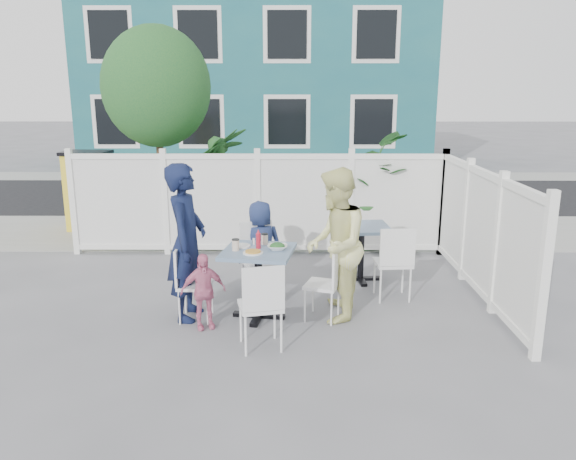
{
  "coord_description": "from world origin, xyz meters",
  "views": [
    {
      "loc": [
        0.62,
        -6.22,
        2.57
      ],
      "look_at": [
        0.58,
        0.23,
        0.94
      ],
      "focal_mm": 35.0,
      "sensor_mm": 36.0,
      "label": 1
    }
  ],
  "objects_px": {
    "utility_cabinet": "(90,192)",
    "chair_right": "(329,279)",
    "chair_left": "(189,278)",
    "woman": "(335,245)",
    "main_table": "(258,265)",
    "spare_table": "(362,238)",
    "boy": "(260,246)",
    "chair_back": "(259,253)",
    "toddler": "(203,291)",
    "chair_near": "(262,301)",
    "man": "(187,242)"
  },
  "relations": [
    {
      "from": "chair_left",
      "to": "woman",
      "type": "height_order",
      "value": "woman"
    },
    {
      "from": "utility_cabinet",
      "to": "woman",
      "type": "distance_m",
      "value": 5.94
    },
    {
      "from": "woman",
      "to": "chair_left",
      "type": "bearing_deg",
      "value": -81.18
    },
    {
      "from": "utility_cabinet",
      "to": "woman",
      "type": "relative_size",
      "value": 0.81
    },
    {
      "from": "main_table",
      "to": "spare_table",
      "type": "xyz_separation_m",
      "value": [
        1.33,
        1.31,
        -0.03
      ]
    },
    {
      "from": "chair_left",
      "to": "chair_right",
      "type": "xyz_separation_m",
      "value": [
        1.58,
        -0.01,
        -0.01
      ]
    },
    {
      "from": "utility_cabinet",
      "to": "toddler",
      "type": "xyz_separation_m",
      "value": [
        2.78,
        -4.46,
        -0.28
      ]
    },
    {
      "from": "spare_table",
      "to": "man",
      "type": "bearing_deg",
      "value": -148.87
    },
    {
      "from": "woman",
      "to": "chair_right",
      "type": "bearing_deg",
      "value": -42.54
    },
    {
      "from": "chair_left",
      "to": "chair_near",
      "type": "height_order",
      "value": "chair_near"
    },
    {
      "from": "utility_cabinet",
      "to": "toddler",
      "type": "height_order",
      "value": "utility_cabinet"
    },
    {
      "from": "chair_left",
      "to": "chair_right",
      "type": "bearing_deg",
      "value": 90.8
    },
    {
      "from": "man",
      "to": "toddler",
      "type": "height_order",
      "value": "man"
    },
    {
      "from": "utility_cabinet",
      "to": "chair_back",
      "type": "relative_size",
      "value": 1.5
    },
    {
      "from": "toddler",
      "to": "chair_right",
      "type": "bearing_deg",
      "value": -10.65
    },
    {
      "from": "woman",
      "to": "toddler",
      "type": "bearing_deg",
      "value": -71.54
    },
    {
      "from": "utility_cabinet",
      "to": "main_table",
      "type": "distance_m",
      "value": 5.36
    },
    {
      "from": "chair_left",
      "to": "man",
      "type": "height_order",
      "value": "man"
    },
    {
      "from": "utility_cabinet",
      "to": "chair_left",
      "type": "bearing_deg",
      "value": -55.01
    },
    {
      "from": "chair_left",
      "to": "chair_back",
      "type": "xyz_separation_m",
      "value": [
        0.75,
        0.8,
        0.05
      ]
    },
    {
      "from": "woman",
      "to": "chair_back",
      "type": "bearing_deg",
      "value": -122.74
    },
    {
      "from": "chair_back",
      "to": "boy",
      "type": "distance_m",
      "value": 0.17
    },
    {
      "from": "chair_right",
      "to": "boy",
      "type": "relative_size",
      "value": 0.71
    },
    {
      "from": "main_table",
      "to": "man",
      "type": "height_order",
      "value": "man"
    },
    {
      "from": "main_table",
      "to": "chair_right",
      "type": "bearing_deg",
      "value": -4.1
    },
    {
      "from": "chair_near",
      "to": "boy",
      "type": "distance_m",
      "value": 1.77
    },
    {
      "from": "spare_table",
      "to": "chair_left",
      "type": "distance_m",
      "value": 2.52
    },
    {
      "from": "utility_cabinet",
      "to": "chair_right",
      "type": "distance_m",
      "value": 5.93
    },
    {
      "from": "man",
      "to": "boy",
      "type": "relative_size",
      "value": 1.5
    },
    {
      "from": "spare_table",
      "to": "chair_left",
      "type": "bearing_deg",
      "value": -147.3
    },
    {
      "from": "utility_cabinet",
      "to": "chair_right",
      "type": "xyz_separation_m",
      "value": [
        4.16,
        -4.22,
        -0.22
      ]
    },
    {
      "from": "chair_left",
      "to": "boy",
      "type": "height_order",
      "value": "boy"
    },
    {
      "from": "man",
      "to": "boy",
      "type": "xyz_separation_m",
      "value": [
        0.78,
        0.89,
        -0.3
      ]
    },
    {
      "from": "spare_table",
      "to": "toddler",
      "type": "relative_size",
      "value": 0.91
    },
    {
      "from": "chair_right",
      "to": "toddler",
      "type": "distance_m",
      "value": 1.4
    },
    {
      "from": "main_table",
      "to": "chair_right",
      "type": "height_order",
      "value": "chair_right"
    },
    {
      "from": "main_table",
      "to": "chair_back",
      "type": "bearing_deg",
      "value": 93.0
    },
    {
      "from": "utility_cabinet",
      "to": "boy",
      "type": "distance_m",
      "value": 4.66
    },
    {
      "from": "chair_left",
      "to": "toddler",
      "type": "height_order",
      "value": "chair_left"
    },
    {
      "from": "chair_right",
      "to": "woman",
      "type": "height_order",
      "value": "woman"
    },
    {
      "from": "chair_left",
      "to": "chair_near",
      "type": "bearing_deg",
      "value": 48.35
    },
    {
      "from": "woman",
      "to": "man",
      "type": "bearing_deg",
      "value": -83.63
    },
    {
      "from": "utility_cabinet",
      "to": "woman",
      "type": "height_order",
      "value": "woman"
    },
    {
      "from": "main_table",
      "to": "spare_table",
      "type": "distance_m",
      "value": 1.87
    },
    {
      "from": "chair_left",
      "to": "chair_right",
      "type": "distance_m",
      "value": 1.58
    },
    {
      "from": "boy",
      "to": "toddler",
      "type": "xyz_separation_m",
      "value": [
        -0.56,
        -1.2,
        -0.17
      ]
    },
    {
      "from": "utility_cabinet",
      "to": "main_table",
      "type": "height_order",
      "value": "utility_cabinet"
    },
    {
      "from": "chair_near",
      "to": "spare_table",
      "type": "bearing_deg",
      "value": 46.98
    },
    {
      "from": "man",
      "to": "toddler",
      "type": "xyz_separation_m",
      "value": [
        0.22,
        -0.31,
        -0.47
      ]
    },
    {
      "from": "spare_table",
      "to": "chair_right",
      "type": "bearing_deg",
      "value": -111.42
    }
  ]
}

